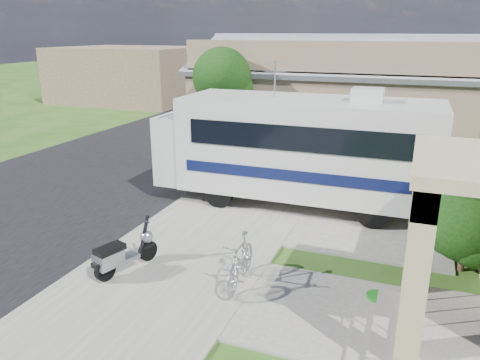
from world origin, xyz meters
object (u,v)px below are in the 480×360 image
(scooter, at_px, (122,254))
(bicycle, at_px, (240,264))
(pickup_truck, at_px, (214,118))
(garden_hose, at_px, (377,301))
(motorhome, at_px, (297,146))
(shrub, at_px, (471,219))
(van, at_px, (245,99))

(scooter, bearing_deg, bicycle, 27.04)
(pickup_truck, xyz_separation_m, garden_hose, (9.72, -13.81, -0.69))
(motorhome, xyz_separation_m, pickup_truck, (-6.76, 8.84, -1.06))
(shrub, bearing_deg, motorhome, 149.19)
(bicycle, distance_m, garden_hose, 2.83)
(shrub, distance_m, bicycle, 5.17)
(shrub, height_order, van, shrub)
(garden_hose, bearing_deg, van, 117.21)
(bicycle, height_order, van, van)
(bicycle, bearing_deg, scooter, -174.28)
(scooter, xyz_separation_m, van, (-4.84, 20.66, 0.46))
(shrub, relative_size, garden_hose, 5.61)
(van, bearing_deg, motorhome, -54.59)
(garden_hose, bearing_deg, motorhome, 120.75)
(shrub, height_order, bicycle, shrub)
(van, bearing_deg, scooter, -67.37)
(scooter, distance_m, pickup_truck, 15.20)
(motorhome, relative_size, bicycle, 4.76)
(motorhome, height_order, van, motorhome)
(pickup_truck, bearing_deg, bicycle, 114.84)
(scooter, bearing_deg, pickup_truck, 123.63)
(motorhome, relative_size, scooter, 5.05)
(shrub, bearing_deg, pickup_truck, 134.50)
(van, bearing_deg, shrub, -46.60)
(bicycle, relative_size, garden_hose, 4.13)
(scooter, xyz_separation_m, pickup_truck, (-4.33, 14.57, 0.29))
(shrub, distance_m, scooter, 7.71)
(scooter, xyz_separation_m, bicycle, (2.61, 0.46, 0.03))
(motorhome, relative_size, garden_hose, 19.70)
(scooter, distance_m, van, 21.22)
(motorhome, bearing_deg, bicycle, -88.82)
(motorhome, bearing_deg, scooter, -113.78)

